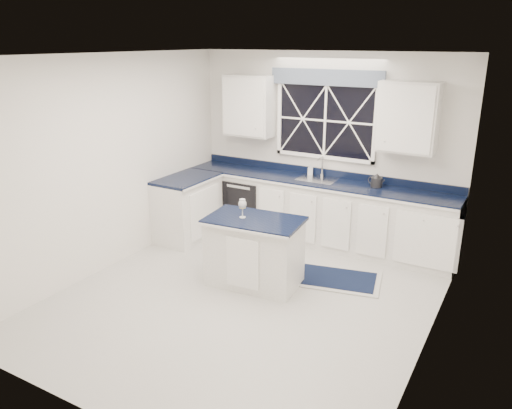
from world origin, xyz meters
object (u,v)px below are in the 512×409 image
Objects in this scene: kettle at (376,181)px; soap_bottle at (310,169)px; dishwasher at (250,203)px; wine_glass at (242,205)px; faucet at (322,166)px; island at (254,251)px.

kettle is 1.04m from soap_bottle.
dishwasher is 3.60× the size of wine_glass.
dishwasher is at bearing -161.09° from kettle.
faucet is at bearing 82.52° from wine_glass.
dishwasher is 1.31m from faucet.
island is (1.00, -1.60, 0.01)m from dishwasher.
faucet is 1.85m from wine_glass.
kettle is at bearing 55.52° from island.
wine_glass reaches higher than island.
dishwasher is 2.04m from kettle.
island is at bearing 13.45° from wine_glass.
island is (-0.10, -1.79, -0.68)m from faucet.
kettle is (0.94, 1.69, 0.60)m from island.
kettle is at bearing -7.17° from faucet.
wine_glass is at bearing -62.24° from dishwasher.
kettle is at bearing 57.77° from wine_glass.
faucet is at bearing 10.02° from dishwasher.
island is at bearing -57.96° from dishwasher.
island is 5.20× the size of wine_glass.
soap_bottle is (-0.19, 0.03, -0.08)m from faucet.
faucet is 0.26× the size of island.
kettle is at bearing -7.28° from soap_bottle.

